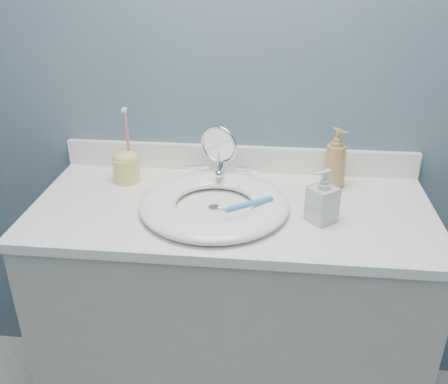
# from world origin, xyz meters

# --- Properties ---
(back_wall) EXTENTS (2.20, 0.02, 2.40)m
(back_wall) POSITION_xyz_m (0.00, 1.25, 1.20)
(back_wall) COLOR slate
(back_wall) RESTS_ON ground
(vanity_cabinet) EXTENTS (1.20, 0.55, 0.85)m
(vanity_cabinet) POSITION_xyz_m (0.00, 0.97, 0.42)
(vanity_cabinet) COLOR #B3B0A4
(vanity_cabinet) RESTS_ON ground
(countertop) EXTENTS (1.22, 0.57, 0.03)m
(countertop) POSITION_xyz_m (0.00, 0.97, 0.86)
(countertop) COLOR white
(countertop) RESTS_ON vanity_cabinet
(backsplash) EXTENTS (1.22, 0.02, 0.09)m
(backsplash) POSITION_xyz_m (0.00, 1.24, 0.93)
(backsplash) COLOR white
(backsplash) RESTS_ON countertop
(basin) EXTENTS (0.45, 0.45, 0.04)m
(basin) POSITION_xyz_m (-0.05, 0.94, 0.90)
(basin) COLOR white
(basin) RESTS_ON countertop
(drain) EXTENTS (0.04, 0.04, 0.01)m
(drain) POSITION_xyz_m (-0.05, 0.94, 0.88)
(drain) COLOR silver
(drain) RESTS_ON countertop
(faucet) EXTENTS (0.25, 0.13, 0.07)m
(faucet) POSITION_xyz_m (-0.05, 1.14, 0.91)
(faucet) COLOR silver
(faucet) RESTS_ON countertop
(makeup_mirror) EXTENTS (0.13, 0.08, 0.20)m
(makeup_mirror) POSITION_xyz_m (-0.06, 1.14, 0.99)
(makeup_mirror) COLOR silver
(makeup_mirror) RESTS_ON countertop
(soap_bottle_amber) EXTENTS (0.11, 0.11, 0.20)m
(soap_bottle_amber) POSITION_xyz_m (0.32, 1.15, 0.98)
(soap_bottle_amber) COLOR #A8824C
(soap_bottle_amber) RESTS_ON countertop
(soap_bottle_clear) EXTENTS (0.10, 0.10, 0.16)m
(soap_bottle_clear) POSITION_xyz_m (0.26, 0.91, 0.96)
(soap_bottle_clear) COLOR silver
(soap_bottle_clear) RESTS_ON countertop
(toothbrush_holder) EXTENTS (0.09, 0.09, 0.26)m
(toothbrush_holder) POSITION_xyz_m (-0.37, 1.11, 0.94)
(toothbrush_holder) COLOR #D8CE6C
(toothbrush_holder) RESTS_ON countertop
(toothbrush_lying) EXTENTS (0.15, 0.11, 0.02)m
(toothbrush_lying) POSITION_xyz_m (0.05, 0.90, 0.92)
(toothbrush_lying) COLOR #3988CB
(toothbrush_lying) RESTS_ON basin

